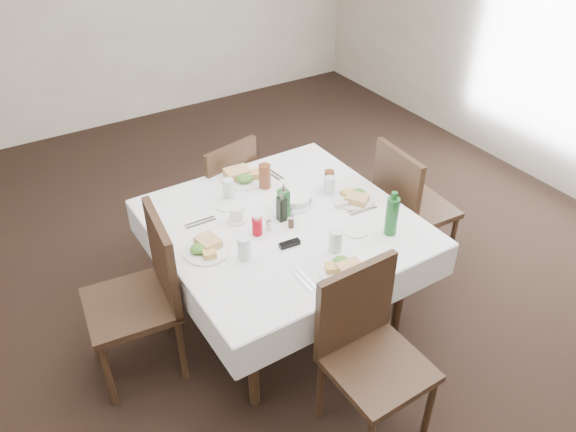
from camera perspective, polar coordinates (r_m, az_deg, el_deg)
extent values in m
plane|color=black|center=(3.89, -1.29, -9.86)|extent=(7.00, 7.00, 0.00)
cylinder|color=#321D12|center=(3.15, -3.62, -14.37)|extent=(0.06, 0.06, 0.72)
cylinder|color=#321D12|center=(3.86, -11.44, -3.90)|extent=(0.06, 0.06, 0.72)
cylinder|color=#321D12|center=(3.61, 11.39, -7.18)|extent=(0.06, 0.06, 0.72)
cylinder|color=#321D12|center=(4.25, 1.82, 0.90)|extent=(0.06, 0.06, 0.72)
cube|color=#321D12|center=(3.43, -0.48, -0.85)|extent=(1.35, 1.35, 0.03)
cube|color=white|center=(3.42, -0.48, -0.56)|extent=(1.48, 1.48, 0.01)
cube|color=white|center=(4.01, -6.05, 3.32)|extent=(1.47, 0.03, 0.22)
cube|color=white|center=(3.03, 6.99, -9.09)|extent=(1.47, 0.03, 0.22)
cube|color=white|center=(3.85, 8.82, 1.54)|extent=(0.03, 1.47, 0.22)
cube|color=white|center=(3.24, -11.58, -6.20)|extent=(0.03, 1.47, 0.22)
cube|color=#321D12|center=(4.28, -7.22, 2.34)|extent=(0.52, 0.52, 0.04)
cube|color=#321D12|center=(4.02, -5.70, 4.11)|extent=(0.44, 0.14, 0.48)
cylinder|color=#321D12|center=(4.63, -6.65, 1.80)|extent=(0.04, 0.04, 0.45)
cylinder|color=#321D12|center=(4.38, -3.53, -0.13)|extent=(0.04, 0.04, 0.45)
cylinder|color=#321D12|center=(4.45, -10.44, -0.10)|extent=(0.04, 0.04, 0.45)
cylinder|color=#321D12|center=(4.19, -7.41, -2.23)|extent=(0.04, 0.04, 0.45)
cube|color=#321D12|center=(2.98, 9.14, -15.00)|extent=(0.48, 0.48, 0.04)
cube|color=#321D12|center=(2.90, 6.83, -9.08)|extent=(0.47, 0.05, 0.52)
cylinder|color=#321D12|center=(3.18, 3.31, -17.11)|extent=(0.04, 0.04, 0.48)
cylinder|color=#321D12|center=(3.19, 14.15, -18.35)|extent=(0.04, 0.04, 0.48)
cylinder|color=#321D12|center=(3.35, 9.14, -13.92)|extent=(0.04, 0.04, 0.48)
cube|color=#321D12|center=(4.13, 12.92, 0.78)|extent=(0.50, 0.50, 0.04)
cube|color=#321D12|center=(3.87, 10.96, 3.07)|extent=(0.07, 0.47, 0.51)
cylinder|color=#321D12|center=(4.27, 16.31, -2.53)|extent=(0.04, 0.04, 0.48)
cylinder|color=#321D12|center=(4.03, 12.06, -4.26)|extent=(0.04, 0.04, 0.48)
cylinder|color=#321D12|center=(4.50, 12.91, 0.23)|extent=(0.04, 0.04, 0.48)
cylinder|color=#321D12|center=(4.28, 8.70, -1.25)|extent=(0.04, 0.04, 0.48)
cube|color=#321D12|center=(3.35, -15.74, -8.74)|extent=(0.54, 0.54, 0.04)
cube|color=#321D12|center=(3.19, -12.63, -4.22)|extent=(0.10, 0.49, 0.53)
cylinder|color=#321D12|center=(3.67, -19.07, -10.30)|extent=(0.04, 0.04, 0.50)
cylinder|color=#321D12|center=(3.69, -12.62, -8.59)|extent=(0.04, 0.04, 0.50)
cylinder|color=#321D12|center=(3.37, -17.85, -15.06)|extent=(0.04, 0.04, 0.50)
cylinder|color=#321D12|center=(3.39, -10.74, -13.14)|extent=(0.04, 0.04, 0.50)
cylinder|color=white|center=(3.82, -4.47, 3.82)|extent=(0.31, 0.31, 0.02)
cube|color=tan|center=(3.82, -5.20, 4.38)|extent=(0.17, 0.14, 0.05)
cube|color=tan|center=(3.81, -3.63, 4.24)|extent=(0.13, 0.12, 0.04)
ellipsoid|color=#2A711B|center=(3.76, -4.44, 3.86)|extent=(0.11, 0.10, 0.05)
cylinder|color=white|center=(3.05, 5.50, -5.51)|extent=(0.26, 0.26, 0.01)
cube|color=tan|center=(3.03, 6.31, -5.28)|extent=(0.14, 0.11, 0.04)
cube|color=tan|center=(3.03, 4.64, -5.26)|extent=(0.11, 0.10, 0.03)
ellipsoid|color=#2A711B|center=(3.07, 5.37, -4.60)|extent=(0.10, 0.09, 0.04)
cylinder|color=white|center=(3.62, 6.71, 1.71)|extent=(0.26, 0.26, 0.01)
cube|color=tan|center=(3.57, 7.02, 1.73)|extent=(0.16, 0.17, 0.04)
cube|color=tan|center=(3.63, 6.15, 2.32)|extent=(0.09, 0.10, 0.03)
ellipsoid|color=#2A711B|center=(3.64, 7.17, 2.35)|extent=(0.10, 0.09, 0.04)
cylinder|color=white|center=(3.20, -8.23, -3.52)|extent=(0.27, 0.27, 0.01)
cube|color=tan|center=(3.22, -8.11, -2.62)|extent=(0.13, 0.15, 0.04)
cube|color=tan|center=(3.15, -8.05, -3.70)|extent=(0.08, 0.10, 0.03)
ellipsoid|color=#2A711B|center=(3.18, -9.06, -3.28)|extent=(0.10, 0.09, 0.04)
cylinder|color=white|center=(3.55, -6.22, 1.01)|extent=(0.14, 0.14, 0.01)
cylinder|color=white|center=(3.35, 6.88, -1.46)|extent=(0.16, 0.16, 0.01)
cylinder|color=silver|center=(3.61, -6.07, 2.79)|extent=(0.07, 0.07, 0.13)
cylinder|color=silver|center=(3.15, 4.85, -2.54)|extent=(0.07, 0.07, 0.14)
cylinder|color=silver|center=(3.64, 4.26, 3.11)|extent=(0.07, 0.07, 0.12)
cylinder|color=silver|center=(3.09, -4.43, -3.25)|extent=(0.08, 0.08, 0.14)
cylinder|color=brown|center=(3.69, -2.37, 4.06)|extent=(0.08, 0.08, 0.17)
cylinder|color=brown|center=(3.69, 4.20, 3.68)|extent=(0.06, 0.06, 0.13)
cylinder|color=silver|center=(3.54, 0.69, 1.38)|extent=(0.21, 0.21, 0.04)
cylinder|color=white|center=(3.53, 0.70, 1.77)|extent=(0.19, 0.19, 0.04)
cube|color=black|center=(3.37, -0.65, 0.73)|extent=(0.05, 0.05, 0.16)
cone|color=silver|center=(3.32, -0.66, 2.20)|extent=(0.03, 0.03, 0.04)
cube|color=#1C5E25|center=(3.40, -0.46, 1.26)|extent=(0.06, 0.06, 0.19)
cone|color=silver|center=(3.33, -0.47, 3.00)|extent=(0.03, 0.03, 0.05)
cylinder|color=#B20213|center=(3.28, -3.15, -1.04)|extent=(0.06, 0.06, 0.11)
cylinder|color=white|center=(3.24, -3.19, -0.08)|extent=(0.05, 0.05, 0.02)
cylinder|color=white|center=(3.32, -1.97, -1.03)|extent=(0.03, 0.03, 0.06)
cylinder|color=silver|center=(3.30, -1.98, -0.56)|extent=(0.03, 0.03, 0.01)
cylinder|color=#45311F|center=(3.34, 0.32, -0.65)|extent=(0.04, 0.04, 0.07)
cylinder|color=silver|center=(3.32, 0.32, -0.08)|extent=(0.04, 0.04, 0.01)
cylinder|color=white|center=(3.43, -5.22, -0.40)|extent=(0.13, 0.13, 0.01)
cylinder|color=white|center=(3.40, -5.26, 0.23)|extent=(0.08, 0.08, 0.08)
cylinder|color=black|center=(3.38, -5.28, 0.63)|extent=(0.07, 0.07, 0.01)
torus|color=white|center=(3.43, -4.70, 0.59)|extent=(0.05, 0.03, 0.05)
cube|color=black|center=(3.21, 0.16, -2.84)|extent=(0.13, 0.05, 0.03)
cylinder|color=#1C5E25|center=(3.30, 10.50, -0.02)|extent=(0.07, 0.07, 0.24)
cylinder|color=#1C5E25|center=(3.22, 10.76, 2.04)|extent=(0.03, 0.03, 0.04)
cube|color=white|center=(3.54, 5.46, 1.20)|extent=(0.09, 0.06, 0.04)
cube|color=pink|center=(3.54, 5.46, 1.29)|extent=(0.06, 0.04, 0.02)
cube|color=silver|center=(3.86, -1.73, 4.21)|extent=(0.04, 0.20, 0.01)
cube|color=silver|center=(3.88, -1.37, 4.36)|extent=(0.04, 0.20, 0.01)
cube|color=silver|center=(3.00, 1.92, -6.36)|extent=(0.02, 0.20, 0.01)
cube|color=silver|center=(2.98, 1.42, -6.57)|extent=(0.02, 0.20, 0.01)
cube|color=silver|center=(3.52, 7.69, 0.48)|extent=(0.20, 0.03, 0.01)
cube|color=silver|center=(3.54, 7.42, 0.73)|extent=(0.20, 0.03, 0.01)
cube|color=silver|center=(3.44, -8.96, -0.53)|extent=(0.20, 0.02, 0.01)
cube|color=silver|center=(3.42, -8.75, -0.79)|extent=(0.20, 0.02, 0.01)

